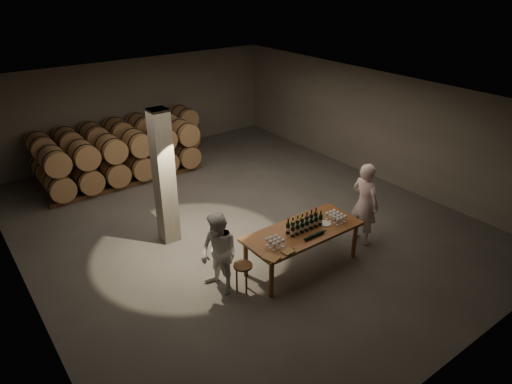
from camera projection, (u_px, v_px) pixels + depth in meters
room at (164, 178)px, 10.25m from camera, size 12.00×12.00×12.00m
tasting_table at (303, 234)px, 9.63m from camera, size 2.60×1.10×0.90m
barrel_stack_back at (120, 142)px, 14.63m from camera, size 5.48×0.95×1.57m
barrel_stack_front at (125, 157)px, 13.42m from camera, size 4.70×0.95×1.57m
bottle_cluster at (304, 224)px, 9.56m from camera, size 0.87×0.24×0.36m
lying_bottles at (314, 235)px, 9.32m from camera, size 0.60×0.08×0.08m
glass_cluster_left at (275, 240)px, 8.99m from camera, size 0.31×0.31×0.18m
glass_cluster_right at (336, 215)px, 9.89m from camera, size 0.30×0.41×0.17m
plate at (325, 224)px, 9.81m from camera, size 0.25×0.25×0.01m
notebook_near at (288, 252)px, 8.83m from camera, size 0.24×0.20×0.03m
notebook_corner at (271, 258)px, 8.65m from camera, size 0.31×0.35×0.03m
pen at (292, 250)px, 8.91m from camera, size 0.14×0.01×0.01m
stool at (243, 270)px, 8.97m from camera, size 0.38×0.38×0.63m
person_man at (365, 204)px, 10.46m from camera, size 0.50×0.74×1.98m
person_woman at (219, 254)px, 8.86m from camera, size 0.79×0.94×1.72m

